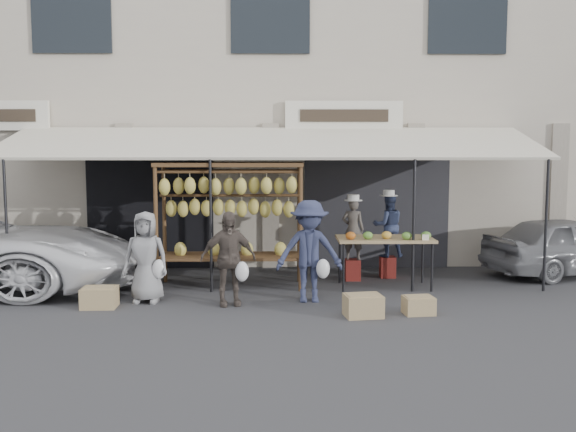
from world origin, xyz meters
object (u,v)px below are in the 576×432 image
customer_left (146,257)px  crate_near_b (419,305)px  vendor_left (353,229)px  vendor_right (388,225)px  sedan (569,245)px  crate_far (100,297)px  produce_table (385,240)px  customer_right (309,251)px  crate_near_a (363,306)px  customer_mid (228,258)px  banana_rack (230,200)px

customer_left → crate_near_b: size_ratio=3.33×
vendor_left → vendor_right: bearing=-146.1°
vendor_right → sedan: 3.63m
vendor_right → crate_near_b: bearing=85.1°
crate_far → crate_near_b: bearing=-5.4°
sedan → crate_far: bearing=88.6°
vendor_right → produce_table: bearing=72.4°
customer_right → crate_far: size_ratio=3.11×
crate_near_a → sedan: (4.45, 3.11, 0.43)m
vendor_right → crate_near_a: bearing=68.8°
crate_far → customer_right: bearing=6.2°
produce_table → customer_mid: (-2.70, -1.25, -0.12)m
customer_right → crate_near_b: customer_right is taller
customer_left → crate_near_a: bearing=-11.3°
banana_rack → produce_table: size_ratio=1.53×
customer_right → sedan: (5.21, 2.16, -0.24)m
customer_right → sedan: 5.64m
vendor_left → customer_right: customer_right is taller
vendor_left → customer_mid: bearing=55.2°
crate_far → sedan: 8.89m
vendor_right → customer_right: bearing=45.8°
produce_table → crate_near_a: (-0.64, -1.99, -0.70)m
banana_rack → customer_left: banana_rack is taller
customer_left → crate_near_b: (4.25, -0.82, -0.61)m
produce_table → customer_mid: bearing=-155.0°
banana_rack → customer_mid: banana_rack is taller
banana_rack → customer_mid: bearing=-86.9°
banana_rack → crate_near_b: 3.84m
crate_near_b → crate_near_a: bearing=-171.4°
vendor_right → crate_near_a: size_ratio=2.24×
customer_mid → customer_right: (1.30, 0.22, 0.08)m
vendor_right → sedan: bearing=178.1°
customer_left → crate_near_a: (3.40, -0.95, -0.58)m
customer_left → customer_mid: 1.36m
produce_table → customer_left: 4.17m
produce_table → customer_left: size_ratio=1.15×
vendor_right → customer_mid: (-2.90, -2.18, -0.26)m
customer_right → crate_near_b: size_ratio=3.73×
banana_rack → customer_right: (1.37, -1.12, -0.75)m
vendor_left → customer_right: 1.94m
crate_near_a → sedan: size_ratio=0.16×
customer_left → crate_far: 0.95m
crate_near_b → produce_table: bearing=96.4°
customer_left → vendor_left: bearing=30.0°
customer_mid → crate_far: (-2.01, -0.14, -0.59)m
customer_right → customer_mid: bearing=-171.5°
vendor_left → sedan: size_ratio=0.33×
customer_mid → crate_far: customer_mid is taller
crate_near_b → sedan: 4.69m
produce_table → vendor_right: (0.21, 0.93, 0.14)m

